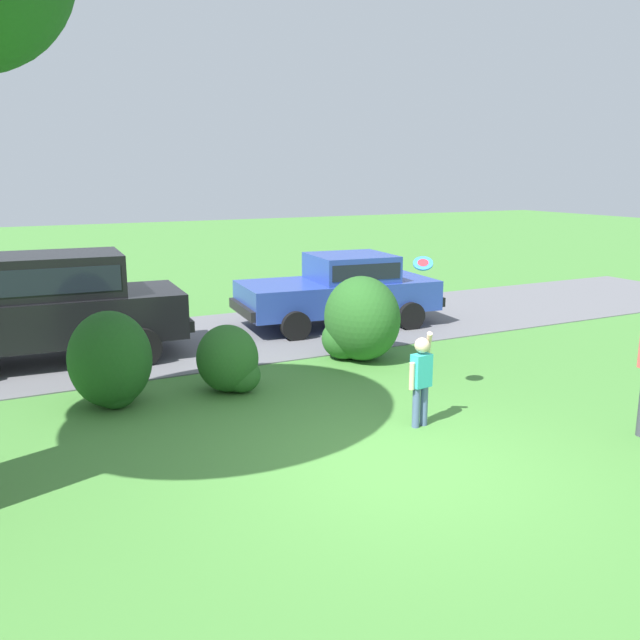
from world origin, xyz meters
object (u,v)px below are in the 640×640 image
parked_sedan (341,287)px  frisbee (423,263)px  parked_suv (50,302)px  child_thrower (421,374)px

parked_sedan → frisbee: 5.28m
frisbee → parked_suv: bearing=133.9°
parked_suv → frisbee: size_ratio=15.19×
child_thrower → parked_sedan: bearing=70.9°
parked_sedan → parked_suv: bearing=-177.9°
parked_suv → frisbee: bearing=-46.1°
parked_sedan → parked_suv: parked_suv is taller
parked_sedan → child_thrower: (-1.99, -5.77, -0.13)m
parked_suv → frisbee: (4.54, -4.72, 0.97)m
parked_sedan → frisbee: frisbee is taller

